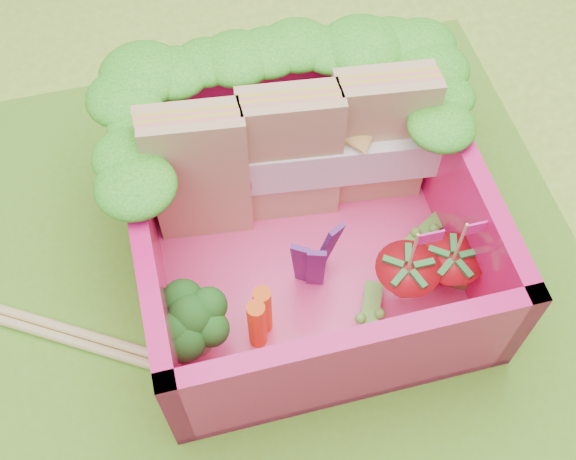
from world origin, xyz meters
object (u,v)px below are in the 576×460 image
at_px(bento_box, 306,223).
at_px(strawberry_left, 404,283).
at_px(sandwich_stack, 291,156).
at_px(broccoli, 192,322).
at_px(strawberry_right, 448,272).

distance_m(bento_box, strawberry_left, 0.44).
xyz_separation_m(bento_box, strawberry_left, (0.31, -0.30, -0.09)).
distance_m(sandwich_stack, strawberry_left, 0.67).
relative_size(bento_box, broccoli, 4.10).
height_order(bento_box, strawberry_left, bento_box).
xyz_separation_m(broccoli, strawberry_left, (0.82, -0.01, -0.06)).
bearing_deg(strawberry_right, strawberry_left, -178.16).
bearing_deg(sandwich_stack, broccoli, -133.09).
bearing_deg(strawberry_right, sandwich_stack, 132.13).
height_order(strawberry_left, strawberry_right, strawberry_left).
distance_m(sandwich_stack, broccoli, 0.76).
height_order(bento_box, broccoli, bento_box).
bearing_deg(broccoli, strawberry_right, -0.08).
xyz_separation_m(sandwich_stack, strawberry_left, (0.31, -0.55, -0.20)).
relative_size(bento_box, sandwich_stack, 1.05).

